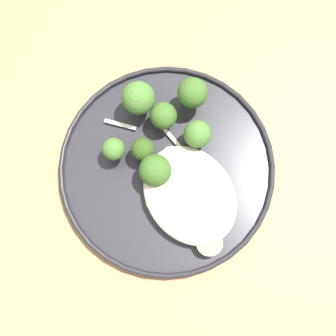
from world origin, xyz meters
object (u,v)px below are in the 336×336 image
object	(u,v)px
seared_scallop_tiny_bay	(192,215)
seared_scallop_rear_pale	(174,196)
seared_scallop_front_small	(156,202)
seared_scallop_center_golden	(217,210)
broccoli_floret_split_head	(163,116)
broccoli_floret_near_rim	(114,149)
broccoli_floret_rear_charred	(193,93)
broccoli_floret_front_edge	(143,150)
seared_scallop_on_noodles	(209,243)
broccoli_floret_small_sprig	(197,134)
seared_scallop_right_edge	(190,181)
seared_scallop_large_seared	(172,157)
broccoli_floret_beside_noodles	(138,98)
broccoli_floret_left_leaning	(157,173)
dinner_plate	(168,170)

from	to	relation	value
seared_scallop_tiny_bay	seared_scallop_rear_pale	size ratio (longest dim) A/B	1.11
seared_scallop_tiny_bay	seared_scallop_front_small	world-z (taller)	same
seared_scallop_center_golden	broccoli_floret_split_head	world-z (taller)	broccoli_floret_split_head
broccoli_floret_near_rim	broccoli_floret_rear_charred	bearing A→B (deg)	-88.97
broccoli_floret_split_head	broccoli_floret_front_edge	size ratio (longest dim) A/B	1.16
seared_scallop_front_small	seared_scallop_rear_pale	size ratio (longest dim) A/B	0.93
seared_scallop_on_noodles	broccoli_floret_small_sprig	bearing A→B (deg)	-28.25
seared_scallop_right_edge	seared_scallop_large_seared	distance (m)	0.04
seared_scallop_center_golden	broccoli_floret_front_edge	size ratio (longest dim) A/B	0.57
broccoli_floret_beside_noodles	broccoli_floret_small_sprig	size ratio (longest dim) A/B	1.21
seared_scallop_on_noodles	broccoli_floret_left_leaning	world-z (taller)	broccoli_floret_left_leaning
broccoli_floret_split_head	broccoli_floret_small_sprig	xyz separation A→B (m)	(-0.05, -0.02, 0.00)
seared_scallop_front_small	seared_scallop_center_golden	xyz separation A→B (m)	(-0.05, -0.06, 0.00)
broccoli_floret_split_head	seared_scallop_front_small	bearing A→B (deg)	140.70
seared_scallop_front_small	broccoli_floret_beside_noodles	size ratio (longest dim) A/B	0.39
seared_scallop_rear_pale	broccoli_floret_front_edge	size ratio (longest dim) A/B	0.63
broccoli_floret_rear_charred	broccoli_floret_small_sprig	distance (m)	0.05
seared_scallop_center_golden	broccoli_floret_left_leaning	world-z (taller)	broccoli_floret_left_leaning
broccoli_floret_front_edge	broccoli_floret_beside_noodles	size ratio (longest dim) A/B	0.67
seared_scallop_right_edge	broccoli_floret_near_rim	bearing A→B (deg)	34.63
broccoli_floret_rear_charred	broccoli_floret_beside_noodles	distance (m)	0.07
seared_scallop_right_edge	broccoli_floret_beside_noodles	bearing A→B (deg)	-1.26
seared_scallop_right_edge	seared_scallop_on_noodles	distance (m)	0.08
seared_scallop_large_seared	seared_scallop_rear_pale	size ratio (longest dim) A/B	1.02
seared_scallop_center_golden	broccoli_floret_near_rim	world-z (taller)	broccoli_floret_near_rim
dinner_plate	seared_scallop_tiny_bay	distance (m)	0.07
seared_scallop_front_small	broccoli_floret_rear_charred	xyz separation A→B (m)	(0.09, -0.12, 0.03)
seared_scallop_center_golden	dinner_plate	bearing A→B (deg)	14.42
seared_scallop_on_noodles	broccoli_floret_small_sprig	size ratio (longest dim) A/B	0.63
broccoli_floret_beside_noodles	dinner_plate	bearing A→B (deg)	169.94
seared_scallop_tiny_bay	seared_scallop_front_small	distance (m)	0.05
broccoli_floret_left_leaning	broccoli_floret_split_head	bearing A→B (deg)	-40.67
dinner_plate	seared_scallop_large_seared	bearing A→B (deg)	-53.50
seared_scallop_tiny_bay	broccoli_floret_split_head	world-z (taller)	broccoli_floret_split_head
seared_scallop_center_golden	seared_scallop_rear_pale	world-z (taller)	seared_scallop_center_golden
seared_scallop_right_edge	broccoli_floret_near_rim	world-z (taller)	broccoli_floret_near_rim
seared_scallop_center_golden	broccoli_floret_small_sprig	bearing A→B (deg)	-19.27
seared_scallop_tiny_bay	broccoli_floret_rear_charred	size ratio (longest dim) A/B	0.49
seared_scallop_tiny_bay	seared_scallop_center_golden	distance (m)	0.03
seared_scallop_tiny_bay	seared_scallop_on_noodles	bearing A→B (deg)	177.38
seared_scallop_right_edge	seared_scallop_tiny_bay	xyz separation A→B (m)	(-0.04, 0.02, -0.00)
seared_scallop_large_seared	seared_scallop_center_golden	bearing A→B (deg)	-174.37
seared_scallop_tiny_bay	broccoli_floret_near_rim	xyz separation A→B (m)	(0.13, 0.04, 0.02)
dinner_plate	seared_scallop_on_noodles	world-z (taller)	seared_scallop_on_noodles
broccoli_floret_beside_noodles	broccoli_floret_near_rim	xyz separation A→B (m)	(-0.04, 0.06, -0.01)
seared_scallop_tiny_bay	seared_scallop_center_golden	size ratio (longest dim) A/B	1.23
seared_scallop_on_noodles	seared_scallop_large_seared	distance (m)	0.12
dinner_plate	broccoli_floret_small_sprig	distance (m)	0.07
dinner_plate	broccoli_floret_near_rim	size ratio (longest dim) A/B	6.56
dinner_plate	broccoli_floret_small_sprig	xyz separation A→B (m)	(0.01, -0.05, 0.04)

